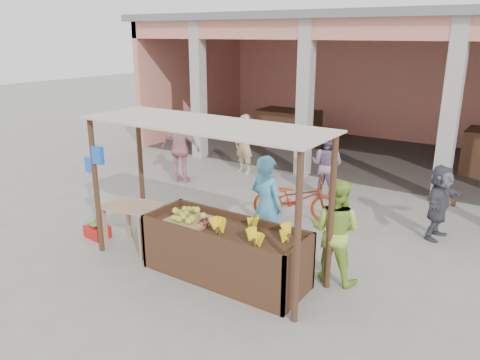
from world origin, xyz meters
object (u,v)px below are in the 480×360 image
Objects in this scene: vendor_green at (335,228)px; motorcycle at (297,198)px; side_table at (133,212)px; vendor_blue at (266,203)px; fruit_stall at (225,254)px; red_crate at (97,231)px.

vendor_green reaches higher than motorcycle.
side_table is 2.35m from vendor_blue.
vendor_green is 0.93× the size of motorcycle.
vendor_blue is (0.13, 1.01, 0.55)m from fruit_stall.
fruit_stall is at bearing 7.44° from red_crate.
vendor_green reaches higher than red_crate.
fruit_stall is 1.41× the size of motorcycle.
red_crate is 0.24× the size of motorcycle.
fruit_stall is 2.88m from red_crate.
fruit_stall is 2.36× the size of side_table.
vendor_green is at bearing 31.24° from fruit_stall.
side_table is 0.58× the size of vendor_blue.
red_crate is 0.26× the size of vendor_green.
fruit_stall is 1.51× the size of vendor_green.
side_table is 2.48× the size of red_crate.
vendor_blue is 1.02× the size of motorcycle.
fruit_stall is 1.73m from vendor_green.
vendor_blue reaches higher than fruit_stall.
motorcycle reaches higher than red_crate.
red_crate is at bearing 174.83° from side_table.
vendor_blue reaches higher than red_crate.
vendor_blue is at bearing 14.64° from side_table.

